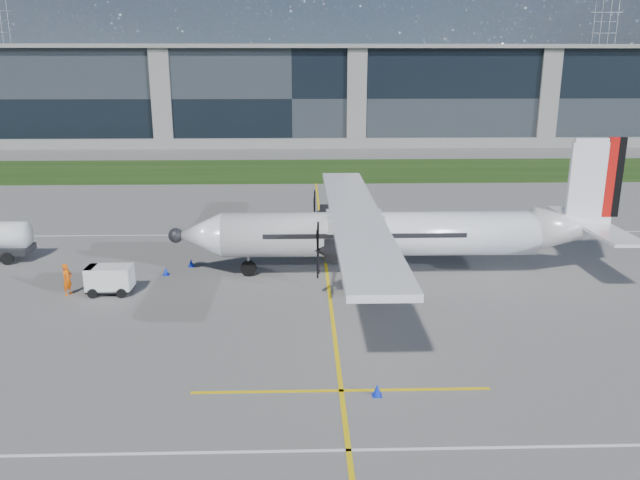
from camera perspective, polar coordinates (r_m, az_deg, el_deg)
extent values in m
plane|color=#64625F|center=(69.48, -2.87, 5.29)|extent=(400.00, 400.00, 0.00)
cube|color=#1C370F|center=(77.35, -2.76, 6.37)|extent=(400.00, 18.00, 0.04)
cube|color=black|center=(108.44, -2.50, 13.03)|extent=(120.00, 20.00, 15.00)
cube|color=black|center=(168.59, -2.20, 12.46)|extent=(400.00, 6.00, 6.00)
cube|color=yellow|center=(40.35, 0.56, -2.41)|extent=(0.20, 70.00, 0.01)
imported|color=#F25907|center=(37.88, -22.13, -3.16)|extent=(0.84, 1.00, 2.11)
cone|color=#0B24BC|center=(41.08, -11.70, -2.06)|extent=(0.36, 0.36, 0.50)
cone|color=#0B24BC|center=(52.53, 1.45, 2.16)|extent=(0.36, 0.36, 0.50)
cone|color=#0B24BC|center=(25.28, 5.24, -13.50)|extent=(0.36, 0.36, 0.50)
cone|color=#0B24BC|center=(39.79, -13.91, -2.78)|extent=(0.36, 0.36, 0.50)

